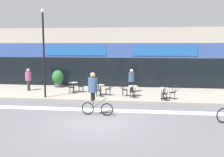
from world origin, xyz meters
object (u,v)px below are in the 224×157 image
object	(u,v)px
bistro_table_1	(100,88)
cafe_chair_3_side	(174,91)
cyclist_1	(94,90)
pedestrian_near_end	(28,78)
cafe_chair_2_side	(124,88)
cafe_chair_0_near	(71,86)
cafe_chair_1_near	(99,89)
bistro_table_2	(133,89)
bistro_table_3	(164,91)
cafe_chair_2_near	(133,90)
cafe_chair_1_side	(109,88)
cafe_chair_0_side	(82,85)
pedestrian_far_end	(132,78)
cafe_chair_3_near	(164,93)
lamp_post	(44,48)
bistro_table_0	(74,85)
planter_pot	(58,78)

from	to	relation	value
bistro_table_1	cafe_chair_3_side	bearing A→B (deg)	-8.51
cyclist_1	pedestrian_near_end	world-z (taller)	cyclist_1
cafe_chair_2_side	cyclist_1	size ratio (longest dim) A/B	0.41
cafe_chair_0_near	cafe_chair_1_near	distance (m)	2.33
bistro_table_2	pedestrian_near_end	world-z (taller)	pedestrian_near_end
cafe_chair_0_near	cafe_chair_1_near	bearing A→B (deg)	-113.52
bistro_table_1	bistro_table_3	size ratio (longest dim) A/B	1.02
cafe_chair_0_near	cafe_chair_2_near	bearing A→B (deg)	-103.24
bistro_table_1	cafe_chair_1_side	distance (m)	0.63
cafe_chair_2_side	pedestrian_near_end	bearing A→B (deg)	174.13
bistro_table_3	cafe_chair_1_near	size ratio (longest dim) A/B	0.79
bistro_table_1	cafe_chair_0_side	xyz separation A→B (m)	(-1.51, 0.92, 0.01)
pedestrian_far_end	cafe_chair_3_near	bearing A→B (deg)	-61.03
cafe_chair_0_near	cafe_chair_3_near	world-z (taller)	same
bistro_table_1	lamp_post	distance (m)	4.61
cafe_chair_0_near	cafe_chair_0_side	size ratio (longest dim) A/B	1.00
lamp_post	cyclist_1	bearing A→B (deg)	-41.24
bistro_table_1	pedestrian_near_end	size ratio (longest dim) A/B	0.43
bistro_table_3	bistro_table_1	bearing A→B (deg)	170.36
cafe_chair_1_near	bistro_table_2	bearing A→B (deg)	-81.93
bistro_table_3	cafe_chair_2_side	world-z (taller)	cafe_chair_2_side
cyclist_1	pedestrian_far_end	xyz separation A→B (m)	(1.60, 6.12, -0.19)
cafe_chair_1_side	cafe_chair_2_near	world-z (taller)	same
cafe_chair_0_near	cafe_chair_2_side	distance (m)	3.80
bistro_table_3	cafe_chair_3_side	size ratio (longest dim) A/B	0.79
bistro_table_0	pedestrian_far_end	xyz separation A→B (m)	(4.22, 0.50, 0.51)
bistro_table_0	cafe_chair_0_side	distance (m)	0.63
cafe_chair_2_side	cafe_chair_3_near	distance (m)	2.92
cafe_chair_1_near	cafe_chair_1_side	size ratio (longest dim) A/B	1.00
cafe_chair_1_near	cafe_chair_1_side	bearing A→B (deg)	-49.56
bistro_table_1	pedestrian_far_end	size ratio (longest dim) A/B	0.42
cafe_chair_1_near	cafe_chair_3_side	world-z (taller)	same
bistro_table_1	cafe_chair_2_side	xyz separation A→B (m)	(1.65, -0.09, 0.01)
cafe_chair_3_near	lamp_post	size ratio (longest dim) A/B	0.16
cafe_chair_2_near	cafe_chair_2_side	bearing A→B (deg)	38.36
cafe_chair_2_near	planter_pot	xyz separation A→B (m)	(-6.30, 3.63, 0.24)
cafe_chair_0_near	pedestrian_far_end	distance (m)	4.40
bistro_table_1	bistro_table_3	distance (m)	4.33
lamp_post	cafe_chair_0_near	bearing A→B (deg)	48.19
cafe_chair_1_side	cafe_chair_3_side	distance (m)	4.33
cafe_chair_1_side	cafe_chair_2_side	xyz separation A→B (m)	(1.02, -0.10, 0.00)
cafe_chair_0_near	lamp_post	bearing A→B (deg)	137.93
bistro_table_0	cafe_chair_3_near	world-z (taller)	cafe_chair_3_near
cafe_chair_1_side	cafe_chair_2_near	xyz separation A→B (m)	(1.66, -0.73, 0.00)
pedestrian_near_end	cafe_chair_2_side	bearing A→B (deg)	-5.18
bistro_table_1	cafe_chair_3_near	distance (m)	4.49
bistro_table_0	bistro_table_3	bearing A→B (deg)	-14.41
pedestrian_far_end	cafe_chair_3_side	bearing A→B (deg)	-46.80
bistro_table_1	cafe_chair_1_near	size ratio (longest dim) A/B	0.80
cafe_chair_0_near	cafe_chair_1_side	xyz separation A→B (m)	(2.76, -0.29, 0.00)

